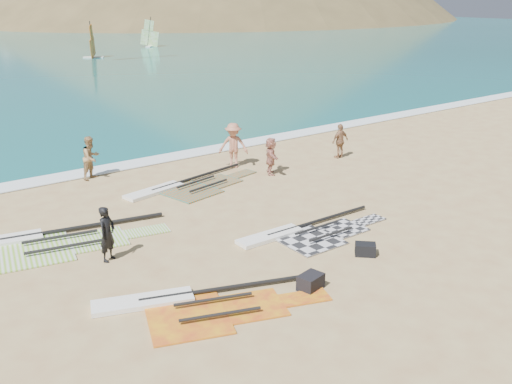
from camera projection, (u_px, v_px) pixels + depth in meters
ground at (371, 256)px, 15.98m from camera, size 300.00×300.00×0.00m
surf_line at (163, 159)px, 25.27m from camera, size 300.00×1.20×0.04m
headland_main at (233, 19)px, 162.33m from camera, size 143.00×143.00×45.00m
headland_minor at (302, 16)px, 189.69m from camera, size 70.00×70.00×28.00m
rig_grey at (305, 233)px, 17.35m from camera, size 5.14×2.03×0.20m
rig_green at (42, 242)px, 16.76m from camera, size 6.40×3.13×0.21m
rig_orange at (186, 187)px, 21.53m from camera, size 5.76×2.81×0.20m
rig_red at (194, 305)px, 13.37m from camera, size 5.44×3.28×0.20m
gear_bag_near at (311, 282)px, 14.12m from camera, size 0.70×0.57×0.39m
gear_bag_far at (365, 249)px, 15.98m from camera, size 0.68×0.68×0.34m
person_wetsuit at (107, 234)px, 15.48m from camera, size 0.68×0.62×1.56m
beachgoer_left at (91, 158)px, 22.39m from camera, size 1.04×0.96×1.72m
beachgoer_mid at (233, 145)px, 23.83m from camera, size 1.39×1.34×1.90m
beachgoer_back at (340, 141)px, 25.27m from camera, size 0.91×0.38×1.54m
beachgoer_right at (271, 156)px, 22.99m from camera, size 1.12×1.43×1.52m
windsurfer_centre at (93, 47)px, 64.45m from camera, size 2.25×2.35×4.12m
windsurfer_right at (150, 38)px, 77.92m from camera, size 2.02×2.05×4.03m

